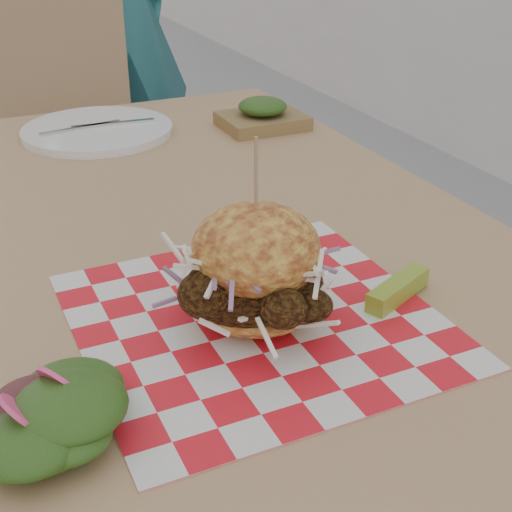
% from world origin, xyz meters
% --- Properties ---
extents(patio_table, '(0.80, 1.20, 0.75)m').
position_xyz_m(patio_table, '(0.06, -0.03, 0.67)').
color(patio_table, tan).
rests_on(patio_table, ground).
extents(patio_chair, '(0.49, 0.50, 0.95)m').
position_xyz_m(patio_chair, '(0.08, 0.88, 0.55)').
color(patio_chair, tan).
rests_on(patio_chair, ground).
extents(paper_liner, '(0.36, 0.36, 0.00)m').
position_xyz_m(paper_liner, '(0.06, -0.28, 0.75)').
color(paper_liner, red).
rests_on(paper_liner, patio_table).
extents(sandwich, '(0.17, 0.17, 0.20)m').
position_xyz_m(sandwich, '(0.06, -0.28, 0.81)').
color(sandwich, '#EFAD43').
rests_on(sandwich, paper_liner).
extents(pickle_spear, '(0.10, 0.06, 0.02)m').
position_xyz_m(pickle_spear, '(0.22, -0.31, 0.76)').
color(pickle_spear, '#98AB31').
rests_on(pickle_spear, paper_liner).
extents(side_salad, '(0.14, 0.14, 0.05)m').
position_xyz_m(side_salad, '(-0.16, -0.37, 0.76)').
color(side_salad, '#3F1419').
rests_on(side_salad, patio_table).
extents(place_setting, '(0.27, 0.27, 0.02)m').
position_xyz_m(place_setting, '(0.06, 0.40, 0.76)').
color(place_setting, white).
rests_on(place_setting, patio_table).
extents(kraft_tray, '(0.15, 0.12, 0.06)m').
position_xyz_m(kraft_tray, '(0.35, 0.31, 0.77)').
color(kraft_tray, olive).
rests_on(kraft_tray, patio_table).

